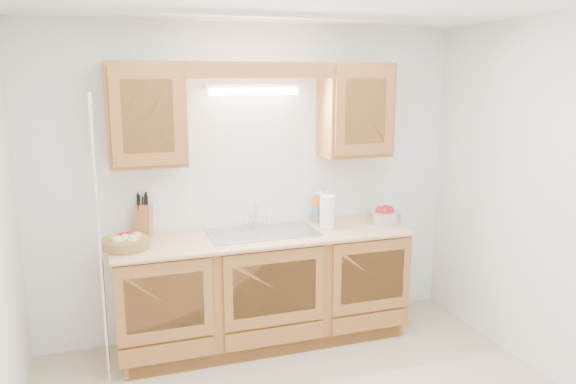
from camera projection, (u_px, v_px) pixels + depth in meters
name	position (u px, v px, depth m)	size (l,w,h in m)	color
room	(321.00, 229.00, 3.18)	(3.52, 3.50, 2.50)	#C0B08B
base_cabinets	(263.00, 289.00, 4.46)	(2.20, 0.60, 0.86)	#9E632E
countertop	(263.00, 236.00, 4.35)	(2.30, 0.63, 0.04)	tan
upper_cabinet_left	(146.00, 115.00, 4.04)	(0.55, 0.33, 0.75)	#9E632E
upper_cabinet_right	(355.00, 110.00, 4.56)	(0.55, 0.33, 0.75)	#9E632E
valance	(262.00, 70.00, 4.10)	(2.20, 0.05, 0.12)	#9E632E
fluorescent_fixture	(254.00, 89.00, 4.34)	(0.76, 0.08, 0.08)	white
sink	(263.00, 242.00, 4.38)	(0.84, 0.46, 0.36)	#9E9EA3
wire_shelf_pole	(100.00, 245.00, 3.72)	(0.03, 0.03, 2.00)	silver
outlet_plate	(358.00, 187.00, 4.88)	(0.08, 0.01, 0.12)	white
fruit_basket	(125.00, 242.00, 3.97)	(0.35, 0.35, 0.10)	olive
knife_block	(143.00, 220.00, 4.27)	(0.17, 0.22, 0.34)	#9E632E
orange_canister	(319.00, 207.00, 4.67)	(0.10, 0.10, 0.25)	orange
soap_bottle	(319.00, 211.00, 4.68)	(0.08, 0.09, 0.19)	#277AC6
sponge	(316.00, 219.00, 4.75)	(0.12, 0.09, 0.02)	#CC333F
paper_towel	(327.00, 212.00, 4.50)	(0.15, 0.15, 0.31)	silver
apple_bowl	(384.00, 216.00, 4.64)	(0.38, 0.38, 0.15)	silver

